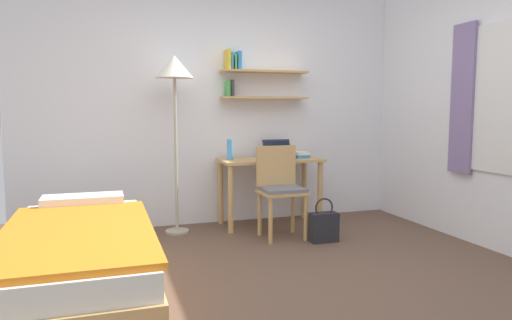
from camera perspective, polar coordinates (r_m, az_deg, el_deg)
ground_plane at (r=3.50m, az=4.59°, el=-14.77°), size 5.28×5.28×0.00m
wall_back at (r=5.20m, az=-3.89°, el=6.75°), size 4.40×0.27×2.60m
bed at (r=3.45m, az=-20.66°, el=-11.27°), size 0.94×2.07×0.54m
desk at (r=5.06m, az=1.71°, el=-1.40°), size 1.09×0.52×0.72m
desk_chair at (r=4.60m, az=2.97°, el=-3.21°), size 0.43×0.39×0.89m
standing_lamp at (r=4.76m, az=-9.90°, el=9.84°), size 0.38×0.38×1.78m
laptop at (r=5.13m, az=2.70°, el=0.84°), size 0.33×0.22×0.20m
water_bottle at (r=4.91m, az=-3.20°, el=1.27°), size 0.07×0.07×0.22m
book_stack at (r=5.18m, az=5.37°, el=0.67°), size 0.16×0.22×0.07m
handbag at (r=4.52m, az=8.25°, el=-7.99°), size 0.27×0.13×0.42m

